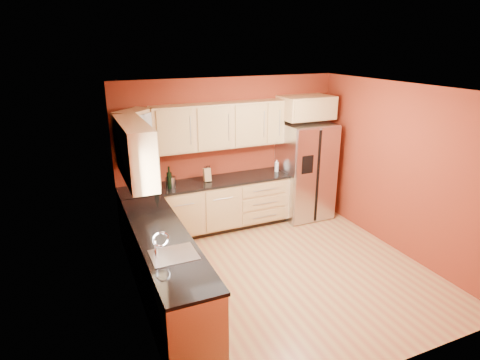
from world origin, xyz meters
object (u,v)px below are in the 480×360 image
(refrigerator, at_px, (305,171))
(canister_left, at_px, (169,182))
(wine_bottle_a, at_px, (169,178))
(soap_dispenser, at_px, (277,166))
(knife_block, at_px, (207,175))

(refrigerator, distance_m, canister_left, 2.55)
(wine_bottle_a, xyz_separation_m, soap_dispenser, (2.00, 0.10, -0.08))
(knife_block, bearing_deg, canister_left, -170.22)
(wine_bottle_a, relative_size, soap_dispenser, 1.71)
(refrigerator, xyz_separation_m, knife_block, (-1.88, 0.09, 0.14))
(wine_bottle_a, bearing_deg, canister_left, 90.71)
(refrigerator, relative_size, soap_dispenser, 8.34)
(refrigerator, xyz_separation_m, soap_dispenser, (-0.55, 0.09, 0.14))
(soap_dispenser, bearing_deg, knife_block, -179.99)
(wine_bottle_a, height_order, knife_block, wine_bottle_a)
(knife_block, distance_m, soap_dispenser, 1.33)
(knife_block, bearing_deg, wine_bottle_a, -167.44)
(canister_left, relative_size, wine_bottle_a, 0.49)
(refrigerator, bearing_deg, canister_left, 179.42)
(wine_bottle_a, bearing_deg, refrigerator, 0.17)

